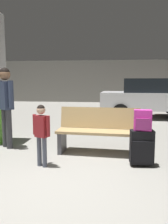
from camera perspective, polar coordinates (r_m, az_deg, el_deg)
name	(u,v)px	position (r m, az deg, el deg)	size (l,w,h in m)	color
ground_plane	(86,130)	(7.03, 0.50, -4.37)	(18.00, 18.00, 0.10)	gray
garage_back_wall	(100,81)	(15.72, 3.96, 7.52)	(18.00, 0.12, 2.80)	slate
bench	(99,131)	(4.54, 3.61, -4.69)	(1.63, 0.63, 0.89)	tan
suitcase	(142,147)	(3.99, 14.06, -8.42)	(0.39, 0.25, 0.60)	black
backpack_bright	(143,120)	(3.89, 14.26, -2.03)	(0.29, 0.20, 0.34)	#D833A5
child	(41,129)	(3.84, -10.46, -4.11)	(0.32, 0.25, 1.03)	#4C5160
adult	(6,99)	(5.10, -18.74, 3.06)	(0.47, 0.40, 1.68)	#38383D
parked_car_near	(154,97)	(9.33, 16.89, 3.55)	(4.18, 1.96, 1.51)	silver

